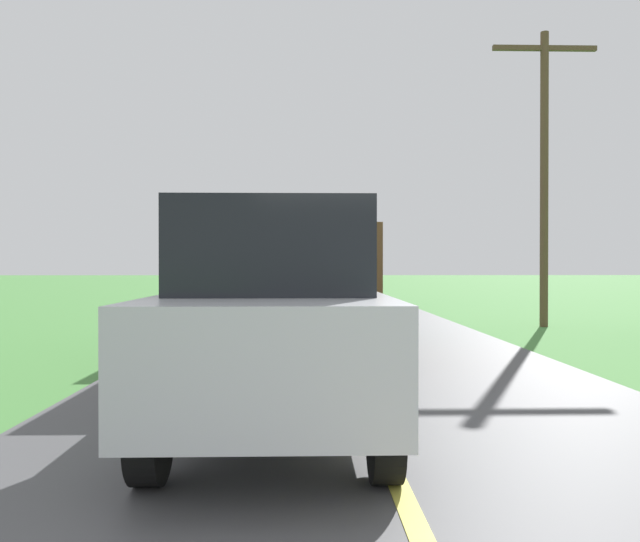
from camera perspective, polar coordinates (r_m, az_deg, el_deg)
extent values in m
cube|color=#2D2D30|center=(10.98, -2.15, -3.87)|extent=(0.90, 5.51, 0.24)
cube|color=brown|center=(10.97, -2.15, -2.83)|extent=(2.30, 5.80, 0.20)
cube|color=#197A4C|center=(12.91, -2.05, 2.33)|extent=(2.10, 1.90, 1.90)
cube|color=black|center=(13.87, -2.01, 3.58)|extent=(1.79, 0.02, 0.76)
cube|color=brown|center=(10.05, -8.56, 0.57)|extent=(0.08, 3.85, 1.10)
cube|color=brown|center=(10.02, 4.14, 0.58)|extent=(0.08, 3.85, 1.10)
cube|color=brown|center=(8.09, -2.39, 0.60)|extent=(2.30, 0.08, 1.10)
cube|color=brown|center=(11.86, -2.10, 0.56)|extent=(2.30, 0.08, 1.10)
cylinder|color=black|center=(12.83, -6.76, -3.69)|extent=(0.28, 1.00, 1.00)
cylinder|color=black|center=(12.81, 2.65, -3.69)|extent=(0.28, 1.00, 1.00)
cylinder|color=black|center=(9.47, -8.66, -5.17)|extent=(0.28, 1.00, 1.00)
cylinder|color=black|center=(9.44, 4.14, -5.19)|extent=(0.28, 1.00, 1.00)
ellipsoid|color=#84AE32|center=(11.52, -1.97, 0.26)|extent=(0.43, 0.46, 0.37)
ellipsoid|color=#7EAF23|center=(10.81, -3.98, 0.40)|extent=(0.47, 0.57, 0.38)
ellipsoid|color=#7FBC30|center=(10.84, -1.73, 2.12)|extent=(0.59, 0.61, 0.49)
ellipsoid|color=#74B620|center=(11.60, -2.31, 1.85)|extent=(0.57, 0.62, 0.39)
ellipsoid|color=#80AC2C|center=(9.32, 2.12, 0.47)|extent=(0.45, 0.48, 0.44)
ellipsoid|color=#72BD36|center=(8.53, 0.33, 0.05)|extent=(0.48, 0.55, 0.51)
ellipsoid|color=#7DB62F|center=(11.28, -2.54, -1.40)|extent=(0.48, 0.59, 0.41)
ellipsoid|color=#76BD37|center=(10.12, -4.08, -1.29)|extent=(0.54, 0.49, 0.45)
ellipsoid|color=#70A937|center=(11.62, -5.15, -1.41)|extent=(0.54, 0.64, 0.38)
ellipsoid|color=#82B323|center=(9.71, -6.98, 2.35)|extent=(0.56, 0.65, 0.36)
cube|color=#2D2D30|center=(24.72, -1.98, -1.45)|extent=(0.90, 5.51, 0.24)
cube|color=brown|center=(24.72, -1.98, -0.99)|extent=(2.30, 5.80, 0.20)
cube|color=#1E479E|center=(26.66, -1.94, 1.38)|extent=(2.10, 1.90, 1.90)
cube|color=black|center=(27.62, -1.93, 2.04)|extent=(1.79, 0.02, 0.76)
cube|color=#2D517F|center=(23.77, -4.68, 0.52)|extent=(0.08, 3.85, 1.10)
cube|color=#2D517F|center=(23.75, 0.68, 0.52)|extent=(0.08, 3.85, 1.10)
cube|color=#2D517F|center=(21.85, -2.04, 0.53)|extent=(2.30, 0.08, 1.10)
cube|color=#2D517F|center=(25.62, -1.96, 0.52)|extent=(2.30, 0.08, 1.10)
cylinder|color=black|center=(26.55, -4.21, -1.53)|extent=(0.28, 1.00, 1.00)
cylinder|color=black|center=(26.54, 0.32, -1.53)|extent=(0.28, 1.00, 1.00)
cylinder|color=black|center=(23.17, -4.61, -1.83)|extent=(0.28, 1.00, 1.00)
cylinder|color=black|center=(23.15, 0.59, -1.83)|extent=(0.28, 1.00, 1.00)
ellipsoid|color=#71AC2C|center=(23.36, -1.03, -0.33)|extent=(0.41, 0.41, 0.42)
ellipsoid|color=#74AB2A|center=(22.90, -1.01, -0.45)|extent=(0.45, 0.42, 0.46)
ellipsoid|color=#84BB21|center=(24.45, -2.98, -0.41)|extent=(0.45, 0.46, 0.38)
ellipsoid|color=#79BE2B|center=(24.20, -1.73, -0.29)|extent=(0.47, 0.49, 0.44)
ellipsoid|color=#83C138|center=(24.74, -3.70, -0.43)|extent=(0.45, 0.49, 0.41)
ellipsoid|color=#73AD2E|center=(24.23, -1.66, -0.30)|extent=(0.56, 0.63, 0.42)
ellipsoid|color=#71AA38|center=(24.02, -2.59, -0.32)|extent=(0.54, 0.63, 0.47)
ellipsoid|color=#7BBA21|center=(24.66, -4.01, -0.43)|extent=(0.49, 0.54, 0.43)
ellipsoid|color=#72BB23|center=(24.44, -3.63, 0.34)|extent=(0.59, 0.77, 0.52)
cylinder|color=brown|center=(16.59, 19.74, 7.84)|extent=(0.20, 0.20, 7.29)
cube|color=brown|center=(17.31, 19.78, 18.55)|extent=(2.58, 0.12, 0.12)
cube|color=#B7BABF|center=(5.42, -3.99, -6.06)|extent=(1.70, 4.10, 0.80)
cube|color=black|center=(5.18, -4.09, 1.95)|extent=(1.44, 2.05, 0.70)
cylinder|color=black|center=(6.81, -10.07, -8.92)|extent=(0.20, 0.64, 0.64)
cylinder|color=black|center=(6.76, 3.11, -8.99)|extent=(0.20, 0.64, 0.64)
cylinder|color=black|center=(4.37, -15.22, -14.28)|extent=(0.20, 0.64, 0.64)
cylinder|color=black|center=(4.29, 5.92, -14.56)|extent=(0.20, 0.64, 0.64)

